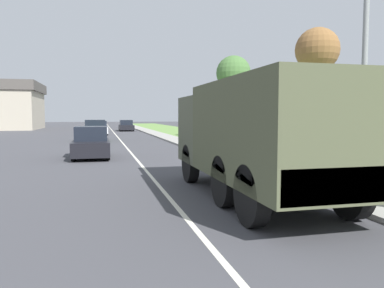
# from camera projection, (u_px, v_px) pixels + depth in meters

# --- Properties ---
(ground_plane) EXTENTS (180.00, 180.00, 0.00)m
(ground_plane) POSITION_uv_depth(u_px,v_px,m) (117.00, 136.00, 37.97)
(ground_plane) COLOR #424247
(lane_centre_stripe) EXTENTS (0.12, 120.00, 0.00)m
(lane_centre_stripe) POSITION_uv_depth(u_px,v_px,m) (117.00, 136.00, 37.97)
(lane_centre_stripe) COLOR silver
(lane_centre_stripe) RESTS_ON ground
(sidewalk_right) EXTENTS (1.80, 120.00, 0.12)m
(sidewalk_right) POSITION_uv_depth(u_px,v_px,m) (161.00, 135.00, 39.05)
(sidewalk_right) COLOR #9E9B93
(sidewalk_right) RESTS_ON ground
(grass_strip_right) EXTENTS (7.00, 120.00, 0.02)m
(grass_strip_right) POSITION_uv_depth(u_px,v_px,m) (201.00, 135.00, 40.10)
(grass_strip_right) COLOR #6B9347
(grass_strip_right) RESTS_ON ground
(military_truck) EXTENTS (2.46, 7.37, 2.90)m
(military_truck) POSITION_uv_depth(u_px,v_px,m) (256.00, 133.00, 9.43)
(military_truck) COLOR #474C38
(military_truck) RESTS_ON ground
(car_nearest_ahead) EXTENTS (1.75, 3.92, 1.56)m
(car_nearest_ahead) POSITION_uv_depth(u_px,v_px,m) (91.00, 144.00, 18.61)
(car_nearest_ahead) COLOR black
(car_nearest_ahead) RESTS_ON ground
(car_second_ahead) EXTENTS (1.81, 4.51, 1.74)m
(car_second_ahead) POSITION_uv_depth(u_px,v_px,m) (95.00, 132.00, 31.08)
(car_second_ahead) COLOR #336B3D
(car_second_ahead) RESTS_ON ground
(car_third_ahead) EXTENTS (1.93, 4.30, 1.51)m
(car_third_ahead) POSITION_uv_depth(u_px,v_px,m) (99.00, 129.00, 40.85)
(car_third_ahead) COLOR silver
(car_third_ahead) RESTS_ON ground
(car_fourth_ahead) EXTENTS (1.87, 4.76, 1.49)m
(car_fourth_ahead) POSITION_uv_depth(u_px,v_px,m) (126.00, 126.00, 51.31)
(car_fourth_ahead) COLOR black
(car_fourth_ahead) RESTS_ON ground
(lamp_post) EXTENTS (1.69, 0.24, 6.72)m
(lamp_post) POSITION_uv_depth(u_px,v_px,m) (358.00, 32.00, 9.20)
(lamp_post) COLOR gray
(lamp_post) RESTS_ON sidewalk_right
(tree_mid_right) EXTENTS (2.46, 2.46, 7.02)m
(tree_mid_right) POSITION_uv_depth(u_px,v_px,m) (317.00, 51.00, 21.06)
(tree_mid_right) COLOR brown
(tree_mid_right) RESTS_ON grass_strip_right
(tree_far_right) EXTENTS (3.19, 3.19, 7.59)m
(tree_far_right) POSITION_uv_depth(u_px,v_px,m) (233.00, 74.00, 34.50)
(tree_far_right) COLOR #4C3D2D
(tree_far_right) RESTS_ON grass_strip_right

